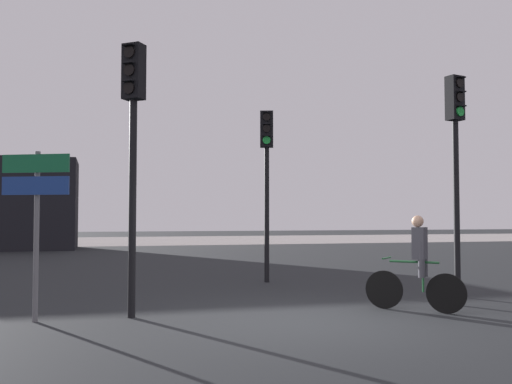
% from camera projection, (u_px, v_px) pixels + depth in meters
% --- Properties ---
extents(ground_plane, '(120.00, 120.00, 0.00)m').
position_uv_depth(ground_plane, '(312.00, 322.00, 8.61)').
color(ground_plane, black).
extents(water_strip, '(80.00, 16.00, 0.01)m').
position_uv_depth(water_strip, '(145.00, 240.00, 39.98)').
color(water_strip, '#9E937F').
rests_on(water_strip, ground).
extents(traffic_light_near_right, '(0.37, 0.38, 4.45)m').
position_uv_depth(traffic_light_near_right, '(456.00, 143.00, 11.50)').
color(traffic_light_near_right, black).
rests_on(traffic_light_near_right, ground).
extents(traffic_light_center, '(0.38, 0.40, 4.23)m').
position_uv_depth(traffic_light_center, '(267.00, 163.00, 14.14)').
color(traffic_light_center, black).
rests_on(traffic_light_center, ground).
extents(traffic_light_near_left, '(0.40, 0.42, 4.38)m').
position_uv_depth(traffic_light_near_left, '(133.00, 126.00, 9.14)').
color(traffic_light_near_left, black).
rests_on(traffic_light_near_left, ground).
extents(direction_sign_post, '(1.01, 0.49, 2.60)m').
position_uv_depth(direction_sign_post, '(36.00, 204.00, 8.69)').
color(direction_sign_post, slate).
rests_on(direction_sign_post, ground).
extents(cyclist, '(1.23, 1.24, 1.62)m').
position_uv_depth(cyclist, '(418.00, 263.00, 9.65)').
color(cyclist, black).
rests_on(cyclist, ground).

